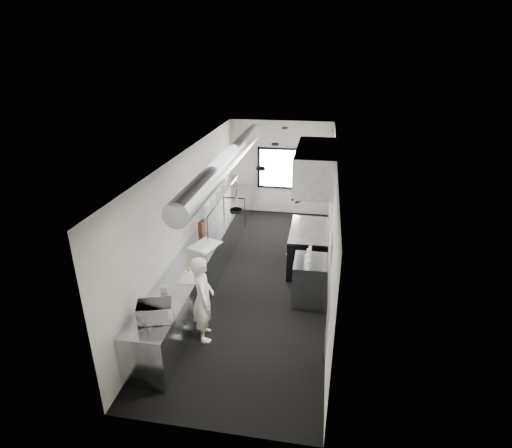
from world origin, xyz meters
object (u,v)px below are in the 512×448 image
at_px(far_work_table, 237,205).
at_px(line_cook, 203,298).
at_px(cutting_board, 205,245).
at_px(plate_stack_a, 204,199).
at_px(deli_tub_b, 164,288).
at_px(plate_stack_c, 216,184).
at_px(range, 308,248).
at_px(plate_stack_d, 222,176).
at_px(deli_tub_a, 151,301).
at_px(squeeze_bottle_a, 309,265).
at_px(prep_counter, 201,266).
at_px(squeeze_bottle_b, 307,259).
at_px(squeeze_bottle_e, 310,250).
at_px(knife_block, 202,226).
at_px(squeeze_bottle_d, 308,253).
at_px(plate_stack_b, 211,193).
at_px(exhaust_hood, 315,167).
at_px(bottle_station, 310,281).
at_px(small_plate, 189,271).
at_px(pass_shelf, 215,194).
at_px(squeeze_bottle_c, 310,258).
at_px(microwave, 155,312).

distance_m(far_work_table, line_cook, 5.38).
xyz_separation_m(cutting_board, plate_stack_a, (-0.16, 0.62, 0.80)).
relative_size(deli_tub_b, plate_stack_c, 0.40).
bearing_deg(range, plate_stack_d, 156.10).
height_order(deli_tub_a, squeeze_bottle_a, squeeze_bottle_a).
bearing_deg(prep_counter, deli_tub_b, -93.53).
distance_m(line_cook, squeeze_bottle_b, 2.14).
bearing_deg(squeeze_bottle_e, knife_block, 163.78).
height_order(plate_stack_a, squeeze_bottle_d, plate_stack_a).
distance_m(deli_tub_a, plate_stack_b, 3.25).
bearing_deg(exhaust_hood, range, 180.00).
distance_m(bottle_station, squeeze_bottle_a, 0.64).
bearing_deg(line_cook, small_plate, 14.01).
height_order(pass_shelf, squeeze_bottle_e, pass_shelf).
height_order(knife_block, squeeze_bottle_e, knife_block).
distance_m(prep_counter, deli_tub_b, 1.76).
height_order(deli_tub_a, cutting_board, deli_tub_a).
height_order(prep_counter, squeeze_bottle_e, squeeze_bottle_e).
bearing_deg(cutting_board, squeeze_bottle_c, -8.54).
distance_m(range, plate_stack_c, 2.62).
height_order(plate_stack_a, squeeze_bottle_e, plate_stack_a).
bearing_deg(prep_counter, line_cook, -71.46).
xyz_separation_m(exhaust_hood, plate_stack_d, (-2.30, 0.99, -0.62)).
relative_size(pass_shelf, squeeze_bottle_c, 17.96).
bearing_deg(pass_shelf, microwave, -88.53).
xyz_separation_m(range, squeeze_bottle_b, (0.03, -1.51, 0.52)).
relative_size(exhaust_hood, deli_tub_a, 16.13).
height_order(deli_tub_a, plate_stack_d, plate_stack_d).
bearing_deg(prep_counter, plate_stack_b, 91.22).
xyz_separation_m(exhaust_hood, microwave, (-2.19, -3.66, -1.35)).
height_order(plate_stack_b, plate_stack_c, plate_stack_c).
height_order(squeeze_bottle_a, squeeze_bottle_b, squeeze_bottle_b).
relative_size(far_work_table, plate_stack_b, 4.08).
bearing_deg(bottle_station, squeeze_bottle_c, -128.38).
height_order(cutting_board, squeeze_bottle_e, squeeze_bottle_e).
bearing_deg(squeeze_bottle_e, deli_tub_b, -143.60).
xyz_separation_m(far_work_table, small_plate, (0.11, -4.71, 0.46)).
height_order(far_work_table, plate_stack_d, plate_stack_d).
xyz_separation_m(plate_stack_c, plate_stack_d, (0.01, 0.51, 0.04)).
bearing_deg(squeeze_bottle_d, cutting_board, 175.11).
bearing_deg(squeeze_bottle_c, prep_counter, 173.95).
bearing_deg(pass_shelf, squeeze_bottle_d, -35.02).
bearing_deg(exhaust_hood, squeeze_bottle_a, -89.41).
distance_m(exhaust_hood, squeeze_bottle_b, 2.06).
xyz_separation_m(deli_tub_a, plate_stack_a, (0.11, 2.80, 0.76)).
relative_size(plate_stack_b, squeeze_bottle_d, 1.52).
relative_size(plate_stack_c, squeeze_bottle_e, 1.81).
bearing_deg(plate_stack_d, microwave, -88.66).
bearing_deg(exhaust_hood, deli_tub_b, -129.15).
height_order(plate_stack_b, squeeze_bottle_e, plate_stack_b).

